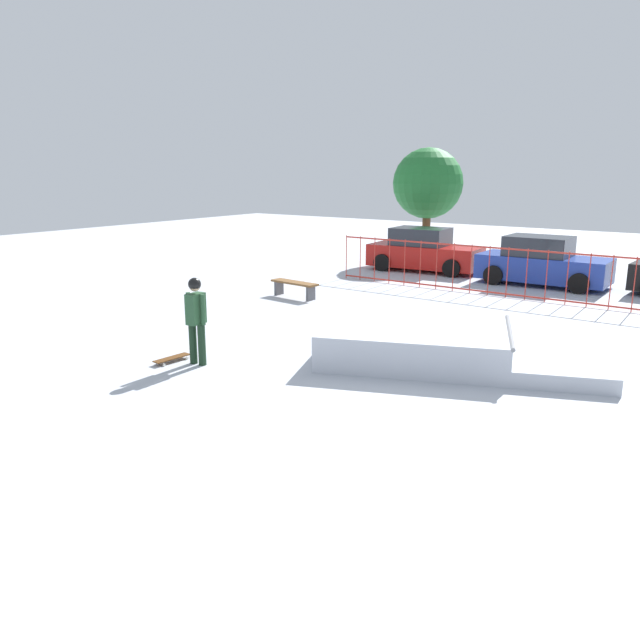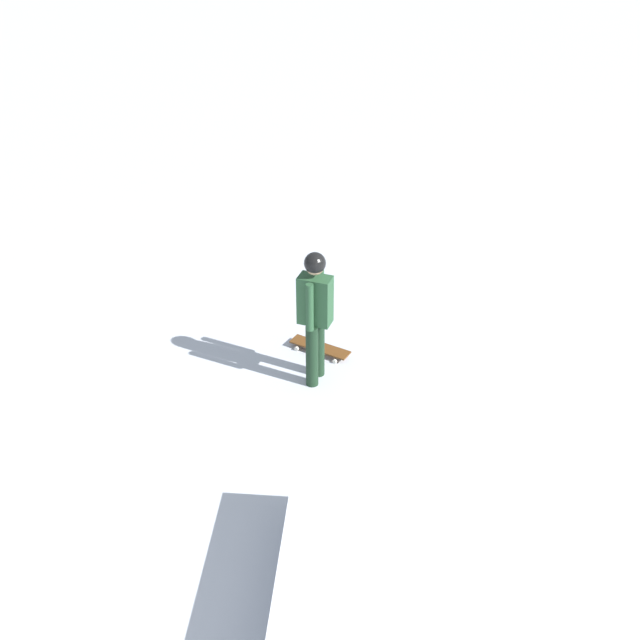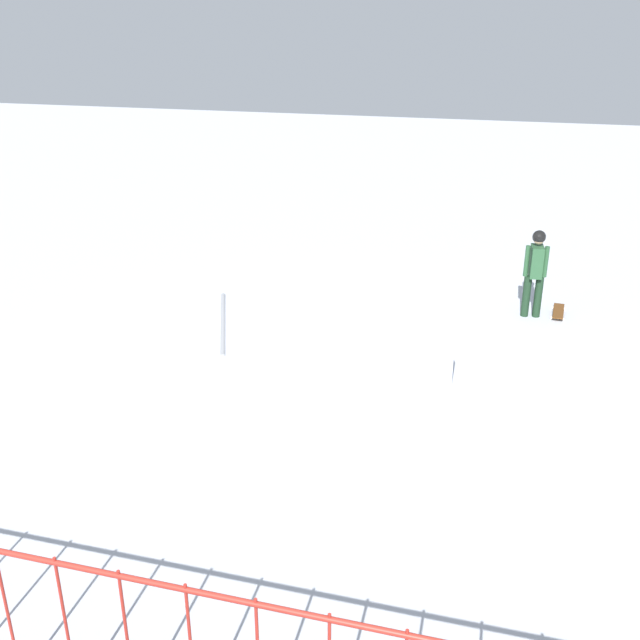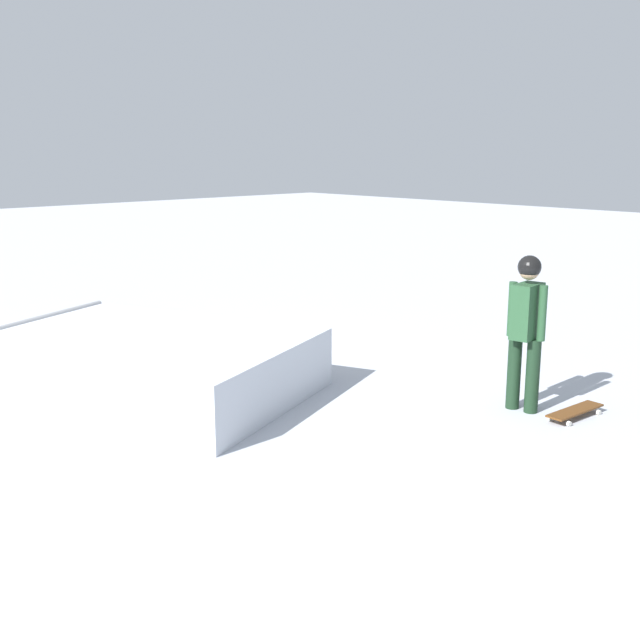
# 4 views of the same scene
# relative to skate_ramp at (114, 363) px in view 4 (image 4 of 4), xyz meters

# --- Properties ---
(ground_plane) EXTENTS (60.00, 60.00, 0.00)m
(ground_plane) POSITION_rel_skate_ramp_xyz_m (-0.81, 0.05, -0.32)
(ground_plane) COLOR #B2B7C1
(skate_ramp) EXTENTS (5.98, 4.39, 0.74)m
(skate_ramp) POSITION_rel_skate_ramp_xyz_m (0.00, 0.00, 0.00)
(skate_ramp) COLOR silver
(skate_ramp) RESTS_ON ground
(skater) EXTENTS (0.44, 0.40, 1.73)m
(skater) POSITION_rel_skate_ramp_xyz_m (-3.80, -2.89, 0.69)
(skater) COLOR black
(skater) RESTS_ON ground
(skateboard) EXTENTS (0.30, 0.81, 0.09)m
(skateboard) POSITION_rel_skate_ramp_xyz_m (-4.34, -3.09, -0.24)
(skateboard) COLOR #593314
(skateboard) RESTS_ON ground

